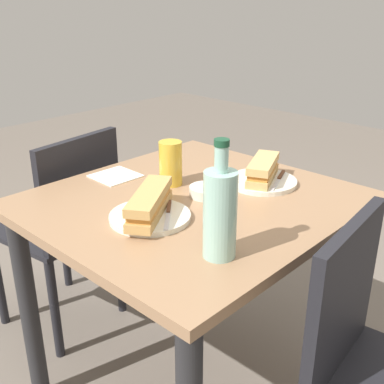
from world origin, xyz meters
The scene contains 13 objects.
dining_table centered at (0.00, 0.00, 0.62)m, with size 0.91×0.85×0.75m.
chair_far centered at (0.01, 0.62, 0.49)m, with size 0.44×0.44×0.85m.
chair_near centered at (0.07, -0.62, 0.49)m, with size 0.45×0.45×0.85m.
plate_near centered at (0.19, 0.02, 0.76)m, with size 0.23×0.23×0.01m, color silver.
baguette_sandwich_near centered at (0.19, 0.02, 0.80)m, with size 0.25×0.20×0.07m.
knife_near centered at (0.15, 0.05, 0.77)m, with size 0.14×0.13×0.01m.
plate_far centered at (-0.24, 0.08, 0.76)m, with size 0.23×0.23×0.01m, color silver.
baguette_sandwich_far centered at (-0.24, 0.08, 0.80)m, with size 0.22×0.15×0.07m.
knife_far centered at (-0.28, 0.13, 0.77)m, with size 0.17×0.08×0.01m.
water_bottle centered at (0.21, 0.28, 0.87)m, with size 0.08×0.08×0.29m.
beer_glass centered at (-0.04, -0.13, 0.83)m, with size 0.07×0.07×0.14m, color gold.
olive_bowl centered at (-0.04, 0.02, 0.77)m, with size 0.11×0.11×0.03m, color silver.
paper_napkin centered at (0.04, -0.32, 0.76)m, with size 0.14×0.14×0.00m, color white.
Camera 1 is at (0.97, 0.92, 1.33)m, focal length 44.72 mm.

